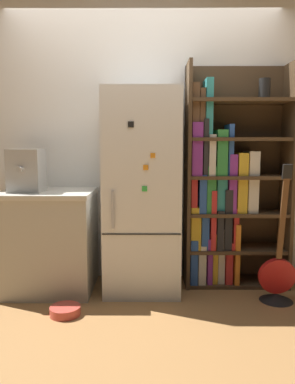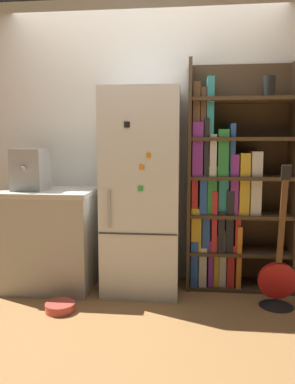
{
  "view_description": "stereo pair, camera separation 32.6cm",
  "coord_description": "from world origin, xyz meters",
  "views": [
    {
      "loc": [
        0.07,
        -3.09,
        1.27
      ],
      "look_at": [
        0.05,
        0.15,
        0.87
      ],
      "focal_mm": 35.0,
      "sensor_mm": 36.0,
      "label": 1
    },
    {
      "loc": [
        0.39,
        -3.07,
        1.27
      ],
      "look_at": [
        0.05,
        0.15,
        0.87
      ],
      "focal_mm": 35.0,
      "sensor_mm": 36.0,
      "label": 2
    }
  ],
  "objects": [
    {
      "name": "ground_plane",
      "position": [
        0.0,
        0.0,
        0.0
      ],
      "size": [
        16.0,
        16.0,
        0.0
      ],
      "primitive_type": "plane",
      "color": "#A87542"
    },
    {
      "name": "wall_back",
      "position": [
        0.0,
        0.47,
        1.3
      ],
      "size": [
        8.0,
        0.05,
        2.6
      ],
      "color": "white",
      "rests_on": "ground_plane"
    },
    {
      "name": "refrigerator",
      "position": [
        -0.0,
        0.14,
        0.87
      ],
      "size": [
        0.65,
        0.64,
        1.74
      ],
      "color": "white",
      "rests_on": "ground_plane"
    },
    {
      "name": "bookshelf",
      "position": [
        0.74,
        0.29,
        0.87
      ],
      "size": [
        0.92,
        0.36,
        1.99
      ],
      "color": "#4C3823",
      "rests_on": "ground_plane"
    },
    {
      "name": "kitchen_counter",
      "position": [
        -0.83,
        0.13,
        0.44
      ],
      "size": [
        0.8,
        0.66,
        0.88
      ],
      "color": "#BCB7A8",
      "rests_on": "ground_plane"
    },
    {
      "name": "espresso_machine",
      "position": [
        -0.98,
        0.08,
        1.06
      ],
      "size": [
        0.27,
        0.32,
        0.36
      ],
      "color": "#A5A39E",
      "rests_on": "kitchen_counter"
    },
    {
      "name": "guitar",
      "position": [
        1.11,
        -0.14,
        0.17
      ],
      "size": [
        0.3,
        0.27,
        1.13
      ],
      "color": "black",
      "rests_on": "ground_plane"
    },
    {
      "name": "pet_bowl",
      "position": [
        -0.57,
        -0.4,
        0.04
      ],
      "size": [
        0.23,
        0.23,
        0.07
      ],
      "color": "#D84C3F",
      "rests_on": "ground_plane"
    }
  ]
}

